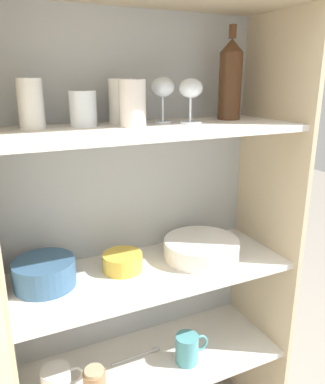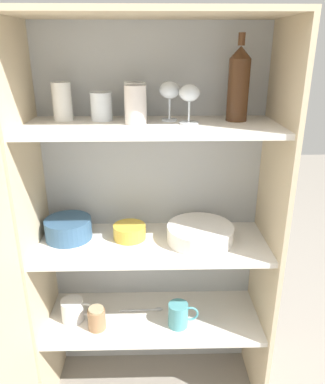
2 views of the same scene
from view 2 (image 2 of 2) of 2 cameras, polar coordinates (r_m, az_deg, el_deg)
The scene contains 21 objects.
cupboard_back_panel at distance 1.61m, azimuth -1.47°, elevation -3.61°, with size 0.92×0.02×1.54m, color #B2B7BC.
cupboard_side_left at distance 1.53m, azimuth -18.74°, elevation -6.38°, with size 0.02×0.37×1.54m, color #CCB793.
cupboard_side_right at distance 1.52m, azimuth 15.84°, elevation -6.09°, with size 0.02×0.37×1.54m, color #CCB793.
cupboard_top_panel at distance 1.29m, azimuth -1.82°, elevation 25.62°, with size 0.92×0.37×0.02m, color #CCB793.
shelf_board_lower at distance 1.68m, azimuth -1.33°, elevation -18.63°, with size 0.88×0.33×0.02m, color silver.
shelf_board_middle at distance 1.48m, azimuth -1.45°, elevation -7.95°, with size 0.88×0.33×0.02m, color silver.
shelf_board_upper at distance 1.31m, azimuth -1.64°, elevation 9.85°, with size 0.88×0.33×0.02m, color silver.
tumbler_glass_0 at distance 1.42m, azimuth -15.04°, elevation 13.18°, with size 0.07×0.07×0.13m.
tumbler_glass_1 at distance 1.39m, azimuth -9.29°, elevation 12.75°, with size 0.08×0.08×0.10m.
tumbler_glass_2 at distance 1.32m, azimuth -4.13°, elevation 13.13°, with size 0.08×0.08×0.13m.
tumbler_glass_3 at distance 1.40m, azimuth -4.15°, elevation 13.68°, with size 0.08×0.08×0.13m.
wine_glass_0 at distance 1.36m, azimuth 1.09°, elevation 15.02°, with size 0.08×0.08×0.14m.
wine_glass_1 at distance 1.31m, azimuth 4.12°, elevation 14.44°, with size 0.07×0.07×0.13m.
wine_bottle at distance 1.39m, azimuth 11.51°, elevation 15.86°, with size 0.08×0.08×0.29m.
plate_stack_white at distance 1.48m, azimuth 5.75°, elevation -6.27°, with size 0.26×0.26×0.06m.
mixing_bowl_large at distance 1.53m, azimuth -14.15°, elevation -5.32°, with size 0.18×0.18×0.08m.
serving_bowl_small at distance 1.49m, azimuth -5.05°, elevation -5.94°, with size 0.13×0.13×0.06m.
coffee_mug_primary at distance 1.60m, azimuth 2.51°, elevation -18.20°, with size 0.12×0.08×0.10m.
coffee_mug_extra_1 at distance 1.67m, azimuth -13.47°, elevation -17.11°, with size 0.13×0.09×0.09m.
storage_jar at distance 1.61m, azimuth -10.00°, elevation -18.45°, with size 0.07×0.07×0.10m.
serving_spoon at distance 1.70m, azimuth -2.66°, elevation -17.50°, with size 0.19×0.02×0.01m.
Camera 2 is at (0.01, -1.12, 1.45)m, focal length 35.00 mm.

